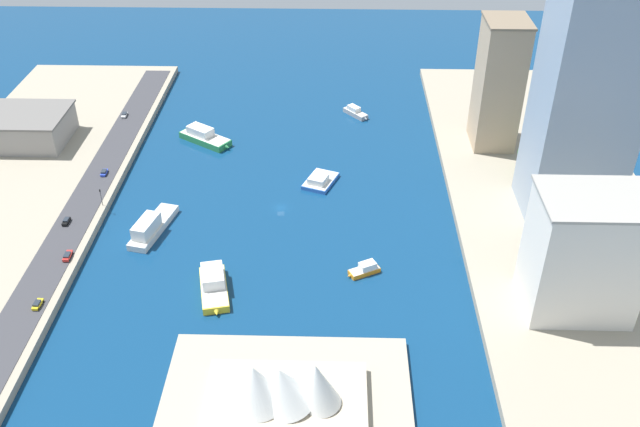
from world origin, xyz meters
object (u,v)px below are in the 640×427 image
object	(u,v)px
water_taxi_orange	(365,269)
catamaran_blue	(320,180)
yacht_sleek_gray	(355,112)
ferry_yellow_fast	(214,284)
carpark_squat_concrete	(28,127)
suv_black	(66,221)
traffic_light_waterfront	(101,195)
ferry_white_commuter	(151,227)
opera_landmark	(283,394)
tower_tall_glass	(588,96)
hotel_broad_white	(584,254)
van_white	(124,115)
apartment_midrise_tan	(499,84)
taxi_yellow_cab	(37,304)
pickup_red	(67,256)
ferry_green_doubledeck	(204,137)
hatchback_blue	(104,172)

from	to	relation	value
water_taxi_orange	catamaran_blue	distance (m)	53.94
yacht_sleek_gray	catamaran_blue	xyz separation A→B (m)	(13.98, 57.09, -0.12)
ferry_yellow_fast	carpark_squat_concrete	world-z (taller)	carpark_squat_concrete
suv_black	traffic_light_waterfront	size ratio (longest dim) A/B	0.68
catamaran_blue	ferry_white_commuter	world-z (taller)	ferry_white_commuter
suv_black	opera_landmark	xyz separation A→B (m)	(-77.49, 75.29, 4.17)
yacht_sleek_gray	catamaran_blue	distance (m)	58.78
water_taxi_orange	traffic_light_waterfront	world-z (taller)	traffic_light_waterfront
tower_tall_glass	hotel_broad_white	world-z (taller)	tower_tall_glass
van_white	suv_black	world-z (taller)	suv_black
yacht_sleek_gray	ferry_white_commuter	xyz separation A→B (m)	(69.00, 89.73, 1.01)
water_taxi_orange	carpark_squat_concrete	world-z (taller)	carpark_squat_concrete
apartment_midrise_tan	ferry_white_commuter	bearing A→B (deg)	26.74
catamaran_blue	apartment_midrise_tan	xyz separation A→B (m)	(-67.16, -28.93, 26.33)
water_taxi_orange	taxi_yellow_cab	bearing A→B (deg)	12.73
hotel_broad_white	pickup_red	distance (m)	151.76
carpark_squat_concrete	traffic_light_waterfront	distance (m)	62.41
ferry_green_doubledeck	opera_landmark	world-z (taller)	opera_landmark
ferry_green_doubledeck	catamaran_blue	distance (m)	57.34
apartment_midrise_tan	taxi_yellow_cab	size ratio (longest dim) A/B	10.88
catamaran_blue	taxi_yellow_cab	xyz separation A→B (m)	(77.89, 72.78, 2.30)
catamaran_blue	carpark_squat_concrete	xyz separation A→B (m)	(116.66, -25.16, 7.37)
water_taxi_orange	ferry_green_doubledeck	bearing A→B (deg)	-52.74
ferry_green_doubledeck	taxi_yellow_cab	size ratio (longest dim) A/B	4.99
carpark_squat_concrete	pickup_red	xyz separation A→B (m)	(-39.90, 75.59, -5.06)
ferry_yellow_fast	carpark_squat_concrete	distance (m)	122.68
pickup_red	opera_landmark	size ratio (longest dim) A/B	0.13
ferry_yellow_fast	pickup_red	bearing A→B (deg)	-13.01
water_taxi_orange	hotel_broad_white	size ratio (longest dim) A/B	0.29
catamaran_blue	tower_tall_glass	distance (m)	95.56
opera_landmark	hatchback_blue	bearing A→B (deg)	-55.33
catamaran_blue	ferry_white_commuter	distance (m)	63.98
pickup_red	yacht_sleek_gray	bearing A→B (deg)	-130.16
ferry_green_doubledeck	tower_tall_glass	world-z (taller)	tower_tall_glass
ferry_green_doubledeck	pickup_red	distance (m)	86.75
traffic_light_waterfront	taxi_yellow_cab	bearing A→B (deg)	86.22
ferry_green_doubledeck	ferry_white_commuter	world-z (taller)	ferry_white_commuter
ferry_green_doubledeck	water_taxi_orange	size ratio (longest dim) A/B	2.16
suv_black	opera_landmark	bearing A→B (deg)	135.82
catamaran_blue	ferry_yellow_fast	bearing A→B (deg)	64.04
tower_tall_glass	hatchback_blue	size ratio (longest dim) A/B	17.71
ferry_yellow_fast	suv_black	world-z (taller)	ferry_yellow_fast
water_taxi_orange	carpark_squat_concrete	distance (m)	152.86
taxi_yellow_cab	hotel_broad_white	bearing A→B (deg)	-178.06
ferry_green_doubledeck	carpark_squat_concrete	size ratio (longest dim) A/B	0.72
hotel_broad_white	carpark_squat_concrete	size ratio (longest dim) A/B	1.14
ferry_yellow_fast	van_white	world-z (taller)	ferry_yellow_fast
carpark_squat_concrete	taxi_yellow_cab	bearing A→B (deg)	111.60
ferry_white_commuter	van_white	world-z (taller)	ferry_white_commuter
hotel_broad_white	traffic_light_waterfront	bearing A→B (deg)	-17.63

